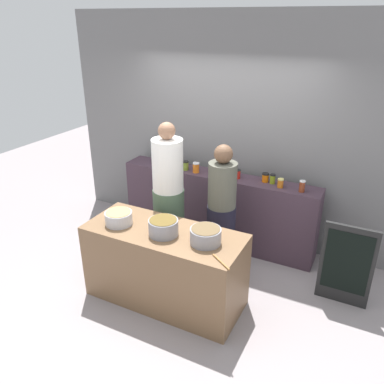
% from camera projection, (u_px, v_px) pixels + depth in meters
% --- Properties ---
extents(ground, '(12.00, 12.00, 0.00)m').
position_uv_depth(ground, '(179.00, 283.00, 4.64)').
color(ground, gray).
extents(storefront_wall, '(4.80, 0.12, 3.00)m').
position_uv_depth(storefront_wall, '(229.00, 131.00, 5.21)').
color(storefront_wall, slate).
rests_on(storefront_wall, ground).
extents(display_shelf, '(2.70, 0.36, 1.00)m').
position_uv_depth(display_shelf, '(217.00, 208.00, 5.33)').
color(display_shelf, '#412F3B').
rests_on(display_shelf, ground).
extents(prep_table, '(1.70, 0.70, 0.86)m').
position_uv_depth(prep_table, '(165.00, 266.00, 4.22)').
color(prep_table, brown).
rests_on(prep_table, ground).
extents(preserve_jar_0, '(0.08, 0.08, 0.11)m').
position_uv_depth(preserve_jar_0, '(155.00, 158.00, 5.58)').
color(preserve_jar_0, '#4A295E').
rests_on(preserve_jar_0, display_shelf).
extents(preserve_jar_1, '(0.08, 0.08, 0.13)m').
position_uv_depth(preserve_jar_1, '(175.00, 164.00, 5.30)').
color(preserve_jar_1, '#8C4010').
rests_on(preserve_jar_1, display_shelf).
extents(preserve_jar_2, '(0.09, 0.09, 0.12)m').
position_uv_depth(preserve_jar_2, '(185.00, 165.00, 5.26)').
color(preserve_jar_2, olive).
rests_on(preserve_jar_2, display_shelf).
extents(preserve_jar_3, '(0.09, 0.09, 0.14)m').
position_uv_depth(preserve_jar_3, '(196.00, 168.00, 5.17)').
color(preserve_jar_3, orange).
rests_on(preserve_jar_3, display_shelf).
extents(preserve_jar_4, '(0.07, 0.07, 0.11)m').
position_uv_depth(preserve_jar_4, '(214.00, 168.00, 5.17)').
color(preserve_jar_4, orange).
rests_on(preserve_jar_4, display_shelf).
extents(preserve_jar_5, '(0.08, 0.08, 0.12)m').
position_uv_depth(preserve_jar_5, '(237.00, 174.00, 4.98)').
color(preserve_jar_5, red).
rests_on(preserve_jar_5, display_shelf).
extents(preserve_jar_6, '(0.09, 0.09, 0.11)m').
position_uv_depth(preserve_jar_6, '(265.00, 177.00, 4.88)').
color(preserve_jar_6, '#DA620D').
rests_on(preserve_jar_6, display_shelf).
extents(preserve_jar_7, '(0.07, 0.07, 0.12)m').
position_uv_depth(preserve_jar_7, '(273.00, 179.00, 4.82)').
color(preserve_jar_7, olive).
rests_on(preserve_jar_7, display_shelf).
extents(preserve_jar_8, '(0.07, 0.07, 0.11)m').
position_uv_depth(preserve_jar_8, '(280.00, 183.00, 4.71)').
color(preserve_jar_8, orange).
rests_on(preserve_jar_8, display_shelf).
extents(preserve_jar_9, '(0.07, 0.07, 0.14)m').
position_uv_depth(preserve_jar_9, '(302.00, 186.00, 4.59)').
color(preserve_jar_9, maroon).
rests_on(preserve_jar_9, display_shelf).
extents(cooking_pot_left, '(0.29, 0.29, 0.14)m').
position_uv_depth(cooking_pot_left, '(119.00, 218.00, 4.16)').
color(cooking_pot_left, '#B7B7BC').
rests_on(cooking_pot_left, prep_table).
extents(cooking_pot_center, '(0.30, 0.30, 0.17)m').
position_uv_depth(cooking_pot_center, '(163.00, 227.00, 3.96)').
color(cooking_pot_center, gray).
rests_on(cooking_pot_center, prep_table).
extents(cooking_pot_right, '(0.31, 0.31, 0.16)m').
position_uv_depth(cooking_pot_right, '(206.00, 236.00, 3.81)').
color(cooking_pot_right, gray).
rests_on(cooking_pot_right, prep_table).
extents(wooden_spoon, '(0.24, 0.17, 0.02)m').
position_uv_depth(wooden_spoon, '(221.00, 262.00, 3.52)').
color(wooden_spoon, '#9E703D').
rests_on(wooden_spoon, prep_table).
extents(cook_with_tongs, '(0.38, 0.38, 1.83)m').
position_uv_depth(cook_with_tongs, '(169.00, 203.00, 4.72)').
color(cook_with_tongs, '#49634B').
rests_on(cook_with_tongs, ground).
extents(cook_in_cap, '(0.34, 0.34, 1.62)m').
position_uv_depth(cook_in_cap, '(221.00, 217.00, 4.61)').
color(cook_in_cap, black).
rests_on(cook_in_cap, ground).
extents(chalkboard_sign, '(0.55, 0.05, 0.95)m').
position_uv_depth(chalkboard_sign, '(346.00, 265.00, 4.15)').
color(chalkboard_sign, black).
rests_on(chalkboard_sign, ground).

